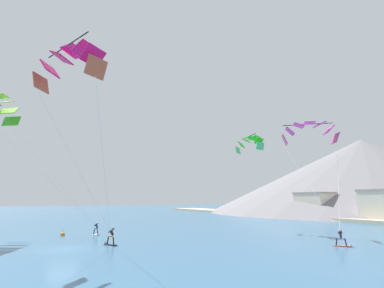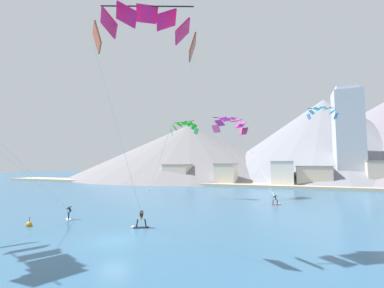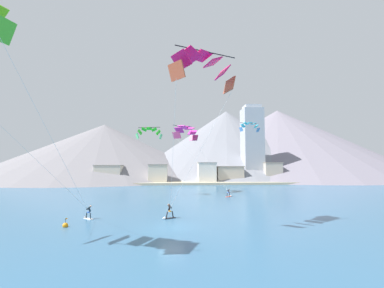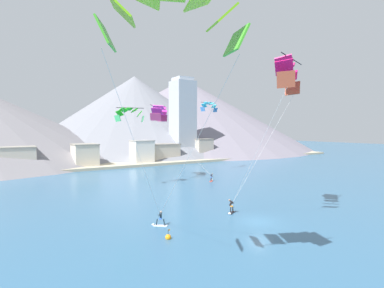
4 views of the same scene
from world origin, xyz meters
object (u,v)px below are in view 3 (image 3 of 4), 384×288
at_px(parafoil_kite_near_trail, 186,131).
at_px(parafoil_kite_near_lead, 203,66).
at_px(kitesurfer_mid_center, 88,215).
at_px(parafoil_kite_distant_low_drift, 149,132).
at_px(race_marker_buoy, 65,225).
at_px(kitesurfer_near_lead, 168,214).
at_px(parafoil_kite_distant_high_outer, 250,126).
at_px(kitesurfer_near_trail, 229,194).

bearing_deg(parafoil_kite_near_trail, parafoil_kite_near_lead, -89.24).
relative_size(kitesurfer_mid_center, parafoil_kite_near_trail, 0.12).
bearing_deg(parafoil_kite_distant_low_drift, race_marker_buoy, -103.27).
distance_m(kitesurfer_near_lead, parafoil_kite_near_lead, 17.29).
xyz_separation_m(kitesurfer_near_lead, race_marker_buoy, (-10.44, -3.39, -0.38)).
height_order(parafoil_kite_near_lead, parafoil_kite_distant_high_outer, parafoil_kite_near_lead).
relative_size(kitesurfer_near_trail, parafoil_kite_near_trail, 0.12).
xyz_separation_m(kitesurfer_near_trail, parafoil_kite_near_lead, (-7.90, -24.76, 16.20)).
bearing_deg(parafoil_kite_distant_low_drift, parafoil_kite_near_trail, 27.72).
relative_size(kitesurfer_mid_center, parafoil_kite_distant_low_drift, 0.30).
bearing_deg(parafoil_kite_distant_low_drift, kitesurfer_near_trail, -7.40).
bearing_deg(kitesurfer_near_trail, parafoil_kite_near_lead, -107.69).
bearing_deg(kitesurfer_near_trail, race_marker_buoy, -133.70).
xyz_separation_m(kitesurfer_near_trail, parafoil_kite_near_trail, (-8.31, 6.17, 13.32)).
relative_size(parafoil_kite_distant_low_drift, race_marker_buoy, 5.38).
xyz_separation_m(kitesurfer_near_lead, parafoil_kite_near_lead, (3.67, -5.12, 16.11)).
relative_size(kitesurfer_near_lead, race_marker_buoy, 1.72).
distance_m(kitesurfer_near_lead, kitesurfer_mid_center, 9.53).
distance_m(kitesurfer_near_lead, race_marker_buoy, 10.98).
xyz_separation_m(parafoil_kite_near_lead, parafoil_kite_distant_low_drift, (-8.18, 26.85, -3.60)).
xyz_separation_m(kitesurfer_near_trail, race_marker_buoy, (-22.00, -23.03, -0.29)).
distance_m(parafoil_kite_near_lead, parafoil_kite_distant_high_outer, 39.90).
relative_size(parafoil_kite_near_trail, parafoil_kite_distant_low_drift, 2.50).
bearing_deg(kitesurfer_mid_center, parafoil_kite_distant_low_drift, 76.73).
height_order(kitesurfer_near_trail, parafoil_kite_near_lead, parafoil_kite_near_lead).
relative_size(kitesurfer_near_trail, parafoil_kite_distant_low_drift, 0.30).
bearing_deg(parafoil_kite_distant_low_drift, kitesurfer_near_lead, -78.26).
height_order(kitesurfer_mid_center, parafoil_kite_near_lead, parafoil_kite_near_lead).
bearing_deg(parafoil_kite_near_lead, kitesurfer_near_lead, 125.60).
distance_m(parafoil_kite_near_trail, race_marker_buoy, 35.01).
bearing_deg(parafoil_kite_distant_low_drift, kitesurfer_mid_center, -103.27).
height_order(kitesurfer_near_lead, parafoil_kite_distant_high_outer, parafoil_kite_distant_high_outer).
xyz_separation_m(parafoil_kite_near_trail, parafoil_kite_distant_high_outer, (16.22, 5.69, 2.23)).
xyz_separation_m(parafoil_kite_near_lead, parafoil_kite_distant_high_outer, (15.81, 36.63, -0.64)).
height_order(parafoil_kite_near_trail, parafoil_kite_distant_low_drift, parafoil_kite_near_trail).
bearing_deg(kitesurfer_mid_center, kitesurfer_near_trail, 42.16).
xyz_separation_m(parafoil_kite_distant_high_outer, parafoil_kite_distant_low_drift, (-24.00, -9.78, -2.96)).
height_order(parafoil_kite_distant_high_outer, parafoil_kite_distant_low_drift, parafoil_kite_distant_high_outer).
relative_size(parafoil_kite_near_lead, race_marker_buoy, 16.45).
height_order(parafoil_kite_near_lead, parafoil_kite_distant_low_drift, parafoil_kite_near_lead).
bearing_deg(kitesurfer_near_lead, kitesurfer_mid_center, 176.63).
bearing_deg(parafoil_kite_near_lead, race_marker_buoy, 172.99).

